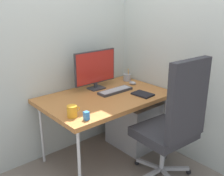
{
  "coord_description": "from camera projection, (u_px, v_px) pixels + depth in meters",
  "views": [
    {
      "loc": [
        -1.61,
        -1.98,
        1.65
      ],
      "look_at": [
        0.02,
        -0.08,
        0.8
      ],
      "focal_mm": 42.53,
      "sensor_mm": 36.0,
      "label": 1
    }
  ],
  "objects": [
    {
      "name": "ground_plane",
      "position": [
        106.0,
        155.0,
        2.95
      ],
      "size": [
        8.0,
        8.0,
        0.0
      ],
      "primitive_type": "plane",
      "color": "slate"
    },
    {
      "name": "wall_back",
      "position": [
        78.0,
        23.0,
        2.82
      ],
      "size": [
        2.76,
        0.04,
        2.8
      ],
      "primitive_type": "cube",
      "color": "#B7C1BC",
      "rests_on": "ground_plane"
    },
    {
      "name": "wall_side_right",
      "position": [
        168.0,
        24.0,
        2.76
      ],
      "size": [
        0.04,
        2.3,
        2.8
      ],
      "primitive_type": "cube",
      "color": "#B7C1BC",
      "rests_on": "ground_plane"
    },
    {
      "name": "desk",
      "position": [
        105.0,
        99.0,
        2.73
      ],
      "size": [
        1.29,
        0.83,
        0.7
      ],
      "color": "#B27038",
      "rests_on": "ground_plane"
    },
    {
      "name": "office_chair",
      "position": [
        175.0,
        120.0,
        2.34
      ],
      "size": [
        0.56,
        0.57,
        1.2
      ],
      "color": "black",
      "rests_on": "ground_plane"
    },
    {
      "name": "filing_cabinet",
      "position": [
        135.0,
        123.0,
        3.11
      ],
      "size": [
        0.47,
        0.53,
        0.53
      ],
      "color": "#9EA0A5",
      "rests_on": "ground_plane"
    },
    {
      "name": "monitor",
      "position": [
        95.0,
        68.0,
        2.86
      ],
      "size": [
        0.52,
        0.14,
        0.42
      ],
      "color": "#333338",
      "rests_on": "desk"
    },
    {
      "name": "keyboard",
      "position": [
        115.0,
        91.0,
        2.82
      ],
      "size": [
        0.4,
        0.13,
        0.03
      ],
      "color": "#333338",
      "rests_on": "desk"
    },
    {
      "name": "mouse",
      "position": [
        133.0,
        83.0,
        3.06
      ],
      "size": [
        0.07,
        0.1,
        0.04
      ],
      "primitive_type": "ellipsoid",
      "rotation": [
        0.0,
        0.0,
        0.24
      ],
      "color": "#9EA0A5",
      "rests_on": "desk"
    },
    {
      "name": "pen_holder",
      "position": [
        127.0,
        77.0,
        3.21
      ],
      "size": [
        0.09,
        0.09,
        0.16
      ],
      "color": "#9EA0A5",
      "rests_on": "desk"
    },
    {
      "name": "notebook",
      "position": [
        143.0,
        94.0,
        2.74
      ],
      "size": [
        0.16,
        0.22,
        0.02
      ],
      "primitive_type": "cube",
      "rotation": [
        0.0,
        0.0,
        0.08
      ],
      "color": "black",
      "rests_on": "desk"
    },
    {
      "name": "coffee_mug",
      "position": [
        72.0,
        111.0,
        2.22
      ],
      "size": [
        0.12,
        0.09,
        0.1
      ],
      "color": "orange",
      "rests_on": "desk"
    },
    {
      "name": "desk_clamp_accessory",
      "position": [
        86.0,
        116.0,
        2.17
      ],
      "size": [
        0.04,
        0.04,
        0.07
      ],
      "primitive_type": "cube",
      "color": "#337FD8",
      "rests_on": "desk"
    }
  ]
}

